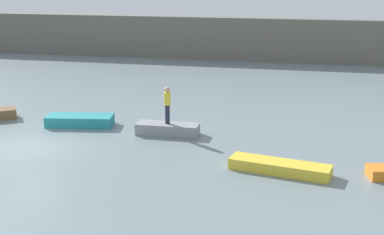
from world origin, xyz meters
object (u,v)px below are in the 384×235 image
rowboat_grey (168,129)px  person_yellow_shirt (167,103)px  rowboat_teal (80,120)px  rowboat_yellow (280,167)px

rowboat_grey → person_yellow_shirt: size_ratio=1.67×
rowboat_teal → rowboat_yellow: size_ratio=0.84×
rowboat_grey → rowboat_yellow: rowboat_grey is taller
rowboat_grey → rowboat_yellow: (5.45, -3.82, -0.05)m
rowboat_teal → person_yellow_shirt: bearing=-15.3°
rowboat_grey → rowboat_yellow: bearing=-36.0°
rowboat_yellow → person_yellow_shirt: (-5.45, 3.82, 1.31)m
rowboat_teal → rowboat_grey: bearing=-15.3°
rowboat_grey → person_yellow_shirt: (-0.00, -0.00, 1.26)m
rowboat_teal → rowboat_yellow: (10.08, -4.33, -0.04)m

